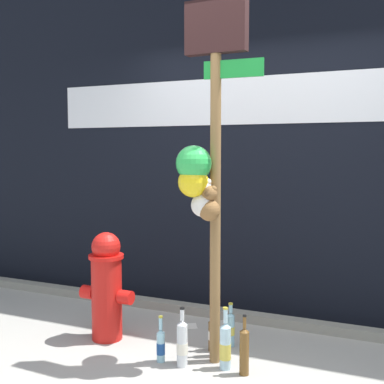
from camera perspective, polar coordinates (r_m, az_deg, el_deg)
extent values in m
plane|color=#9E9B93|center=(3.46, 1.43, -20.92)|extent=(14.00, 14.00, 0.00)
cube|color=black|center=(4.58, 8.86, 10.86)|extent=(10.00, 0.20, 3.97)
cube|color=silver|center=(4.41, 12.41, 10.58)|extent=(4.92, 0.01, 0.43)
cube|color=gray|center=(4.46, 7.32, -14.31)|extent=(8.00, 0.12, 0.08)
cylinder|color=olive|center=(3.40, 2.73, 0.06)|extent=(0.07, 0.07, 2.44)
cube|color=#198C33|center=(3.39, 4.82, 14.07)|extent=(0.42, 0.03, 0.12)
cube|color=black|center=(3.49, 2.81, 18.66)|extent=(0.44, 0.10, 0.36)
sphere|color=red|center=(3.46, 0.34, 3.22)|extent=(0.23, 0.23, 0.23)
sphere|color=green|center=(3.30, 0.20, 3.34)|extent=(0.24, 0.24, 0.24)
sphere|color=yellow|center=(3.30, 0.16, 1.16)|extent=(0.21, 0.21, 0.21)
sphere|color=brown|center=(3.29, 2.03, -2.13)|extent=(0.15, 0.15, 0.15)
sphere|color=brown|center=(3.28, 2.04, -0.17)|extent=(0.11, 0.11, 0.11)
sphere|color=brown|center=(3.29, 1.48, 0.40)|extent=(0.04, 0.04, 0.04)
sphere|color=brown|center=(3.27, 2.60, 0.36)|extent=(0.04, 0.04, 0.04)
sphere|color=brown|center=(3.24, 1.74, -0.23)|extent=(0.04, 0.04, 0.04)
sphere|color=silver|center=(3.32, 1.26, -1.53)|extent=(0.16, 0.16, 0.16)
sphere|color=silver|center=(3.31, 1.26, 0.61)|extent=(0.12, 0.12, 0.12)
sphere|color=silver|center=(3.32, 0.66, 1.22)|extent=(0.05, 0.05, 0.05)
sphere|color=silver|center=(3.29, 1.87, 1.19)|extent=(0.05, 0.05, 0.05)
sphere|color=#9D9992|center=(3.26, 0.93, 0.55)|extent=(0.04, 0.04, 0.04)
cylinder|color=red|center=(4.05, -9.87, -12.11)|extent=(0.24, 0.24, 0.65)
cylinder|color=red|center=(3.96, -9.94, -7.38)|extent=(0.28, 0.28, 0.03)
sphere|color=red|center=(3.95, -9.96, -6.27)|extent=(0.23, 0.23, 0.23)
cylinder|color=red|center=(4.13, -11.93, -11.31)|extent=(0.11, 0.11, 0.11)
cylinder|color=red|center=(3.95, -7.72, -12.02)|extent=(0.11, 0.11, 0.11)
cylinder|color=brown|center=(3.84, 2.48, -16.41)|extent=(0.07, 0.07, 0.22)
cone|color=brown|center=(3.80, 2.49, -14.67)|extent=(0.07, 0.07, 0.03)
cylinder|color=brown|center=(3.78, 2.49, -13.75)|extent=(0.03, 0.03, 0.10)
cylinder|color=silver|center=(3.84, 2.48, -16.25)|extent=(0.08, 0.08, 0.07)
cylinder|color=black|center=(3.76, 2.50, -12.95)|extent=(0.03, 0.03, 0.01)
cylinder|color=brown|center=(3.47, 6.09, -18.12)|extent=(0.06, 0.06, 0.30)
cone|color=brown|center=(3.41, 6.11, -15.64)|extent=(0.06, 0.06, 0.03)
cylinder|color=brown|center=(3.40, 6.12, -14.82)|extent=(0.02, 0.02, 0.08)
cylinder|color=black|center=(3.38, 6.13, -14.10)|extent=(0.03, 0.03, 0.01)
cylinder|color=#93CCE0|center=(3.67, -3.65, -17.54)|extent=(0.06, 0.06, 0.21)
cone|color=#93CCE0|center=(3.62, -3.66, -15.82)|extent=(0.06, 0.06, 0.02)
cylinder|color=#93CCE0|center=(3.61, -3.67, -15.01)|extent=(0.03, 0.03, 0.09)
cylinder|color=#1E478C|center=(3.67, -3.65, -17.68)|extent=(0.06, 0.06, 0.08)
cylinder|color=gold|center=(3.59, -3.67, -14.28)|extent=(0.03, 0.03, 0.01)
cylinder|color=silver|center=(3.58, -1.15, -17.38)|extent=(0.08, 0.08, 0.30)
cone|color=silver|center=(3.52, -1.15, -14.90)|extent=(0.08, 0.08, 0.03)
cylinder|color=silver|center=(3.50, -1.16, -14.06)|extent=(0.03, 0.03, 0.08)
cylinder|color=silver|center=(3.58, -1.15, -17.67)|extent=(0.08, 0.08, 0.08)
cylinder|color=black|center=(3.49, -1.16, -13.35)|extent=(0.03, 0.03, 0.01)
cylinder|color=#B2DBEA|center=(3.55, 3.88, -17.63)|extent=(0.08, 0.08, 0.29)
cone|color=#B2DBEA|center=(3.49, 3.90, -15.17)|extent=(0.08, 0.08, 0.03)
cylinder|color=#B2DBEA|center=(3.47, 3.90, -14.18)|extent=(0.03, 0.03, 0.10)
cylinder|color=#D8C64C|center=(3.55, 3.88, -17.96)|extent=(0.08, 0.08, 0.11)
cylinder|color=gold|center=(3.45, 3.91, -13.32)|extent=(0.03, 0.03, 0.01)
cylinder|color=#B2DBEA|center=(3.73, 2.72, -16.49)|extent=(0.06, 0.06, 0.29)
cone|color=#B2DBEA|center=(3.68, 2.73, -14.24)|extent=(0.06, 0.06, 0.02)
cylinder|color=#B2DBEA|center=(3.66, 2.73, -13.39)|extent=(0.02, 0.02, 0.09)
cylinder|color=#1E478C|center=(3.74, 2.72, -16.66)|extent=(0.06, 0.06, 0.09)
cylinder|color=gold|center=(3.65, 2.74, -12.61)|extent=(0.03, 0.03, 0.01)
cylinder|color=#93CCE0|center=(3.93, 4.49, -15.78)|extent=(0.06, 0.06, 0.24)
cone|color=#93CCE0|center=(3.88, 4.51, -13.96)|extent=(0.06, 0.06, 0.03)
cylinder|color=#93CCE0|center=(3.87, 4.51, -13.34)|extent=(0.03, 0.03, 0.06)
cylinder|color=#D8C64C|center=(3.93, 4.49, -15.74)|extent=(0.06, 0.06, 0.07)
cylinder|color=gold|center=(3.86, 4.51, -12.81)|extent=(0.03, 0.03, 0.01)
cube|color=silver|center=(4.41, -8.64, -15.08)|extent=(0.13, 0.15, 0.01)
cube|color=silver|center=(4.36, -0.11, -15.27)|extent=(0.15, 0.17, 0.01)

